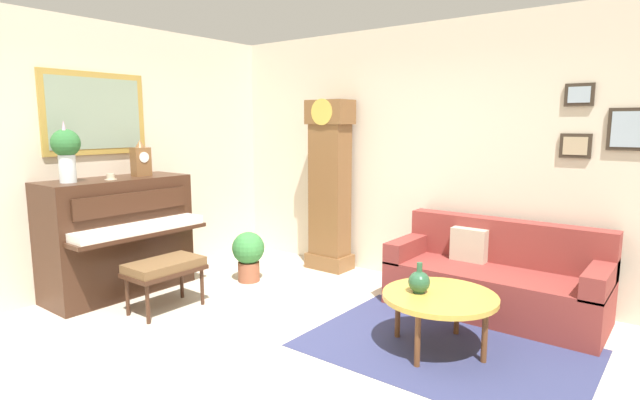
# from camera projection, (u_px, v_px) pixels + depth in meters

# --- Properties ---
(ground_plane) EXTENTS (6.40, 6.00, 0.10)m
(ground_plane) POSITION_uv_depth(u_px,v_px,m) (273.00, 360.00, 3.81)
(ground_plane) COLOR beige
(wall_left) EXTENTS (0.13, 4.90, 2.80)m
(wall_left) POSITION_uv_depth(u_px,v_px,m) (88.00, 156.00, 5.16)
(wall_left) COLOR beige
(wall_left) RESTS_ON ground_plane
(wall_back) EXTENTS (5.30, 0.13, 2.80)m
(wall_back) POSITION_uv_depth(u_px,v_px,m) (422.00, 155.00, 5.46)
(wall_back) COLOR beige
(wall_back) RESTS_ON ground_plane
(area_rug) EXTENTS (2.10, 1.50, 0.01)m
(area_rug) POSITION_uv_depth(u_px,v_px,m) (445.00, 348.00, 3.90)
(area_rug) COLOR navy
(area_rug) RESTS_ON ground_plane
(piano) EXTENTS (0.87, 1.44, 1.20)m
(piano) POSITION_uv_depth(u_px,v_px,m) (119.00, 235.00, 5.12)
(piano) COLOR #3D2316
(piano) RESTS_ON ground_plane
(piano_bench) EXTENTS (0.42, 0.70, 0.48)m
(piano_bench) POSITION_uv_depth(u_px,v_px,m) (165.00, 268.00, 4.66)
(piano_bench) COLOR #3D2316
(piano_bench) RESTS_ON ground_plane
(grandfather_clock) EXTENTS (0.52, 0.34, 2.03)m
(grandfather_clock) POSITION_uv_depth(u_px,v_px,m) (330.00, 190.00, 5.93)
(grandfather_clock) COLOR brown
(grandfather_clock) RESTS_ON ground_plane
(couch) EXTENTS (1.90, 0.80, 0.84)m
(couch) POSITION_uv_depth(u_px,v_px,m) (495.00, 279.00, 4.64)
(couch) COLOR maroon
(couch) RESTS_ON ground_plane
(coffee_table) EXTENTS (0.88, 0.88, 0.45)m
(coffee_table) POSITION_uv_depth(u_px,v_px,m) (440.00, 298.00, 3.83)
(coffee_table) COLOR gold
(coffee_table) RESTS_ON ground_plane
(mantel_clock) EXTENTS (0.13, 0.18, 0.38)m
(mantel_clock) POSITION_uv_depth(u_px,v_px,m) (141.00, 160.00, 5.24)
(mantel_clock) COLOR brown
(mantel_clock) RESTS_ON piano
(flower_vase) EXTENTS (0.26, 0.26, 0.58)m
(flower_vase) POSITION_uv_depth(u_px,v_px,m) (66.00, 149.00, 4.62)
(flower_vase) COLOR silver
(flower_vase) RESTS_ON piano
(teacup) EXTENTS (0.12, 0.12, 0.06)m
(teacup) POSITION_uv_depth(u_px,v_px,m) (111.00, 177.00, 4.89)
(teacup) COLOR beige
(teacup) RESTS_ON piano
(green_jug) EXTENTS (0.17, 0.17, 0.24)m
(green_jug) POSITION_uv_depth(u_px,v_px,m) (419.00, 282.00, 3.85)
(green_jug) COLOR #234C33
(green_jug) RESTS_ON coffee_table
(potted_plant) EXTENTS (0.36, 0.36, 0.56)m
(potted_plant) POSITION_uv_depth(u_px,v_px,m) (248.00, 253.00, 5.53)
(potted_plant) COLOR #935138
(potted_plant) RESTS_ON ground_plane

